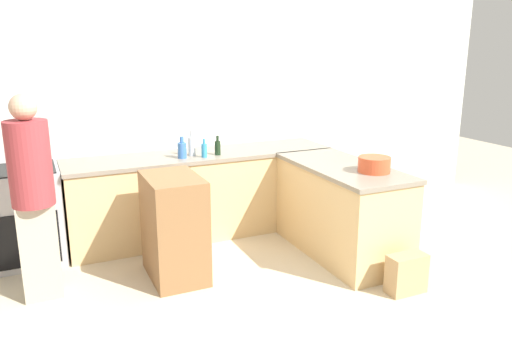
{
  "coord_description": "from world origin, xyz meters",
  "views": [
    {
      "loc": [
        -1.6,
        -3.19,
        2.02
      ],
      "look_at": [
        0.15,
        0.64,
        0.93
      ],
      "focal_mm": 35.0,
      "sensor_mm": 36.0,
      "label": 1
    }
  ],
  "objects_px": {
    "range_oven": "(23,216)",
    "wine_bottle_dark": "(218,147)",
    "mixing_bowl": "(374,164)",
    "vinegar_bottle_clear": "(192,146)",
    "water_bottle_blue": "(182,150)",
    "island_table": "(174,227)",
    "dish_soap_bottle": "(204,150)",
    "paper_bag": "(406,274)",
    "person_by_range": "(33,191)"
  },
  "relations": [
    {
      "from": "range_oven",
      "to": "wine_bottle_dark",
      "type": "distance_m",
      "value": 1.96
    },
    {
      "from": "mixing_bowl",
      "to": "wine_bottle_dark",
      "type": "height_order",
      "value": "wine_bottle_dark"
    },
    {
      "from": "vinegar_bottle_clear",
      "to": "water_bottle_blue",
      "type": "relative_size",
      "value": 1.21
    },
    {
      "from": "range_oven",
      "to": "island_table",
      "type": "bearing_deg",
      "value": -37.41
    },
    {
      "from": "dish_soap_bottle",
      "to": "paper_bag",
      "type": "bearing_deg",
      "value": -57.6
    },
    {
      "from": "vinegar_bottle_clear",
      "to": "island_table",
      "type": "bearing_deg",
      "value": -117.74
    },
    {
      "from": "mixing_bowl",
      "to": "wine_bottle_dark",
      "type": "relative_size",
      "value": 1.44
    },
    {
      "from": "vinegar_bottle_clear",
      "to": "person_by_range",
      "type": "distance_m",
      "value": 1.7
    },
    {
      "from": "mixing_bowl",
      "to": "wine_bottle_dark",
      "type": "bearing_deg",
      "value": 129.76
    },
    {
      "from": "dish_soap_bottle",
      "to": "person_by_range",
      "type": "relative_size",
      "value": 0.12
    },
    {
      "from": "person_by_range",
      "to": "paper_bag",
      "type": "distance_m",
      "value": 3.06
    },
    {
      "from": "dish_soap_bottle",
      "to": "paper_bag",
      "type": "distance_m",
      "value": 2.26
    },
    {
      "from": "vinegar_bottle_clear",
      "to": "paper_bag",
      "type": "relative_size",
      "value": 0.8
    },
    {
      "from": "vinegar_bottle_clear",
      "to": "water_bottle_blue",
      "type": "xyz_separation_m",
      "value": [
        -0.12,
        -0.07,
        -0.02
      ]
    },
    {
      "from": "vinegar_bottle_clear",
      "to": "paper_bag",
      "type": "height_order",
      "value": "vinegar_bottle_clear"
    },
    {
      "from": "range_oven",
      "to": "vinegar_bottle_clear",
      "type": "distance_m",
      "value": 1.72
    },
    {
      "from": "mixing_bowl",
      "to": "dish_soap_bottle",
      "type": "distance_m",
      "value": 1.69
    },
    {
      "from": "range_oven",
      "to": "vinegar_bottle_clear",
      "type": "relative_size",
      "value": 3.41
    },
    {
      "from": "wine_bottle_dark",
      "to": "vinegar_bottle_clear",
      "type": "distance_m",
      "value": 0.27
    },
    {
      "from": "island_table",
      "to": "paper_bag",
      "type": "distance_m",
      "value": 2.0
    },
    {
      "from": "wine_bottle_dark",
      "to": "dish_soap_bottle",
      "type": "bearing_deg",
      "value": -163.74
    },
    {
      "from": "island_table",
      "to": "paper_bag",
      "type": "height_order",
      "value": "island_table"
    },
    {
      "from": "vinegar_bottle_clear",
      "to": "dish_soap_bottle",
      "type": "relative_size",
      "value": 1.39
    },
    {
      "from": "dish_soap_bottle",
      "to": "water_bottle_blue",
      "type": "distance_m",
      "value": 0.22
    },
    {
      "from": "island_table",
      "to": "mixing_bowl",
      "type": "relative_size",
      "value": 3.19
    },
    {
      "from": "mixing_bowl",
      "to": "paper_bag",
      "type": "height_order",
      "value": "mixing_bowl"
    },
    {
      "from": "island_table",
      "to": "water_bottle_blue",
      "type": "distance_m",
      "value": 0.97
    },
    {
      "from": "wine_bottle_dark",
      "to": "range_oven",
      "type": "bearing_deg",
      "value": 174.99
    },
    {
      "from": "water_bottle_blue",
      "to": "island_table",
      "type": "bearing_deg",
      "value": -112.4
    },
    {
      "from": "mixing_bowl",
      "to": "water_bottle_blue",
      "type": "xyz_separation_m",
      "value": [
        -1.41,
        1.25,
        0.02
      ]
    },
    {
      "from": "range_oven",
      "to": "island_table",
      "type": "relative_size",
      "value": 0.98
    },
    {
      "from": "island_table",
      "to": "paper_bag",
      "type": "xyz_separation_m",
      "value": [
        1.66,
        -1.08,
        -0.29
      ]
    },
    {
      "from": "range_oven",
      "to": "dish_soap_bottle",
      "type": "height_order",
      "value": "dish_soap_bottle"
    },
    {
      "from": "person_by_range",
      "to": "vinegar_bottle_clear",
      "type": "bearing_deg",
      "value": 26.39
    },
    {
      "from": "range_oven",
      "to": "water_bottle_blue",
      "type": "distance_m",
      "value": 1.61
    },
    {
      "from": "dish_soap_bottle",
      "to": "water_bottle_blue",
      "type": "height_order",
      "value": "water_bottle_blue"
    },
    {
      "from": "range_oven",
      "to": "dish_soap_bottle",
      "type": "relative_size",
      "value": 4.74
    },
    {
      "from": "mixing_bowl",
      "to": "wine_bottle_dark",
      "type": "distance_m",
      "value": 1.62
    },
    {
      "from": "wine_bottle_dark",
      "to": "water_bottle_blue",
      "type": "distance_m",
      "value": 0.38
    },
    {
      "from": "person_by_range",
      "to": "wine_bottle_dark",
      "type": "bearing_deg",
      "value": 20.83
    },
    {
      "from": "island_table",
      "to": "vinegar_bottle_clear",
      "type": "relative_size",
      "value": 3.47
    },
    {
      "from": "mixing_bowl",
      "to": "vinegar_bottle_clear",
      "type": "distance_m",
      "value": 1.84
    },
    {
      "from": "mixing_bowl",
      "to": "dish_soap_bottle",
      "type": "relative_size",
      "value": 1.52
    },
    {
      "from": "island_table",
      "to": "dish_soap_bottle",
      "type": "xyz_separation_m",
      "value": [
        0.53,
        0.7,
        0.5
      ]
    },
    {
      "from": "island_table",
      "to": "wine_bottle_dark",
      "type": "xyz_separation_m",
      "value": [
        0.69,
        0.75,
        0.51
      ]
    },
    {
      "from": "mixing_bowl",
      "to": "paper_bag",
      "type": "distance_m",
      "value": 0.99
    },
    {
      "from": "paper_bag",
      "to": "wine_bottle_dark",
      "type": "bearing_deg",
      "value": 117.91
    },
    {
      "from": "wine_bottle_dark",
      "to": "water_bottle_blue",
      "type": "relative_size",
      "value": 0.92
    },
    {
      "from": "vinegar_bottle_clear",
      "to": "paper_bag",
      "type": "distance_m",
      "value": 2.41
    },
    {
      "from": "water_bottle_blue",
      "to": "paper_bag",
      "type": "height_order",
      "value": "water_bottle_blue"
    }
  ]
}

